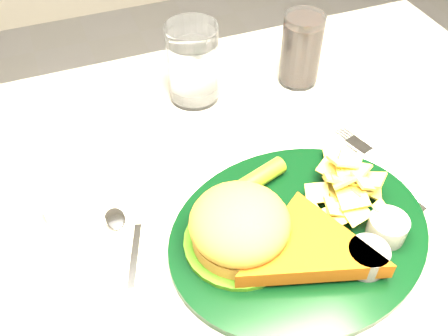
# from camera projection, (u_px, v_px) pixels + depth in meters

# --- Properties ---
(table) EXTENTS (1.20, 0.80, 0.75)m
(table) POSITION_uv_depth(u_px,v_px,m) (217.00, 330.00, 0.96)
(table) COLOR #A7A497
(table) RESTS_ON ground
(dinner_plate) EXTENTS (0.39, 0.34, 0.08)m
(dinner_plate) POSITION_uv_depth(u_px,v_px,m) (302.00, 217.00, 0.63)
(dinner_plate) COLOR black
(dinner_plate) RESTS_ON table
(water_glass) EXTENTS (0.10, 0.10, 0.13)m
(water_glass) POSITION_uv_depth(u_px,v_px,m) (193.00, 63.00, 0.81)
(water_glass) COLOR silver
(water_glass) RESTS_ON table
(cola_glass) EXTENTS (0.08, 0.08, 0.13)m
(cola_glass) POSITION_uv_depth(u_px,v_px,m) (301.00, 50.00, 0.85)
(cola_glass) COLOR black
(cola_glass) RESTS_ON table
(fork_napkin) EXTENTS (0.17, 0.20, 0.01)m
(fork_napkin) POSITION_uv_depth(u_px,v_px,m) (383.00, 179.00, 0.72)
(fork_napkin) COLOR white
(fork_napkin) RESTS_ON table
(spoon) EXTENTS (0.08, 0.14, 0.01)m
(spoon) POSITION_uv_depth(u_px,v_px,m) (134.00, 254.00, 0.63)
(spoon) COLOR silver
(spoon) RESTS_ON table
(ramekin) EXTENTS (0.05, 0.05, 0.03)m
(ramekin) POSITION_uv_depth(u_px,v_px,m) (61.00, 207.00, 0.67)
(ramekin) COLOR white
(ramekin) RESTS_ON table
(wrapped_straw) EXTENTS (0.19, 0.12, 0.01)m
(wrapped_straw) POSITION_uv_depth(u_px,v_px,m) (125.00, 146.00, 0.77)
(wrapped_straw) COLOR white
(wrapped_straw) RESTS_ON table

